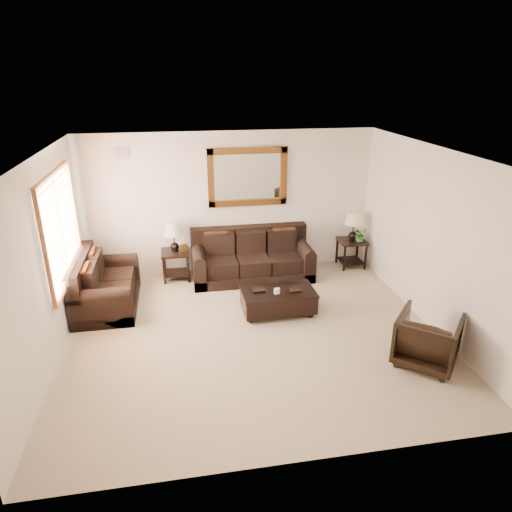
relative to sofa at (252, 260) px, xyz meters
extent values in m
cube|color=tan|center=(-0.34, -2.06, -0.33)|extent=(5.50, 5.00, 0.01)
cube|color=white|center=(-0.34, -2.06, 2.37)|extent=(5.50, 5.00, 0.01)
cube|color=#EFE2CE|center=(-0.34, 0.44, 1.02)|extent=(5.50, 0.01, 2.70)
cube|color=#EFE2CE|center=(-0.34, -4.56, 1.02)|extent=(5.50, 0.01, 2.70)
cube|color=#EFE2CE|center=(-3.09, -2.06, 1.02)|extent=(0.01, 5.00, 2.70)
cube|color=#EFE2CE|center=(2.41, -2.06, 1.02)|extent=(0.01, 5.00, 2.70)
cube|color=white|center=(-3.07, -1.16, 1.22)|extent=(0.01, 1.80, 1.50)
cube|color=brown|center=(-3.04, -1.16, 2.01)|extent=(0.06, 1.96, 0.08)
cube|color=brown|center=(-3.04, -1.16, 0.43)|extent=(0.06, 1.96, 0.08)
cube|color=brown|center=(-3.04, -2.10, 1.22)|extent=(0.06, 0.08, 1.50)
cube|color=brown|center=(-3.04, -0.22, 1.22)|extent=(0.06, 0.08, 1.50)
cube|color=brown|center=(-3.04, -1.16, 1.22)|extent=(0.05, 0.05, 1.50)
cube|color=#48230E|center=(0.00, 0.41, 1.52)|extent=(1.50, 0.06, 1.10)
cube|color=white|center=(0.00, 0.43, 1.52)|extent=(1.26, 0.01, 0.86)
cube|color=#999999|center=(-2.24, 0.42, 2.02)|extent=(0.25, 0.02, 0.18)
cube|color=black|center=(0.00, -0.06, -0.24)|extent=(2.25, 0.97, 0.18)
cube|color=black|center=(0.00, 0.31, 0.36)|extent=(2.25, 0.22, 0.46)
cube|color=black|center=(-0.60, -0.08, -0.01)|extent=(0.58, 0.80, 0.28)
cube|color=black|center=(0.00, -0.08, -0.01)|extent=(0.58, 0.80, 0.28)
cube|color=black|center=(0.60, -0.08, -0.01)|extent=(0.58, 0.80, 0.28)
cube|color=black|center=(-1.01, -0.06, -0.06)|extent=(0.22, 0.97, 0.54)
cylinder|color=black|center=(-1.01, -0.06, 0.21)|extent=(0.22, 0.95, 0.22)
cube|color=black|center=(1.01, -0.06, -0.06)|extent=(0.22, 0.97, 0.54)
cylinder|color=black|center=(1.01, -0.06, 0.21)|extent=(0.22, 0.95, 0.22)
cube|color=#60280C|center=(-0.65, 0.12, 0.35)|extent=(0.43, 0.19, 0.44)
cube|color=#60280C|center=(0.65, 0.12, 0.35)|extent=(0.43, 0.19, 0.44)
cube|color=black|center=(-2.59, -0.76, -0.24)|extent=(0.96, 1.62, 0.18)
cube|color=black|center=(-2.96, -0.76, 0.35)|extent=(0.22, 1.62, 0.46)
cube|color=black|center=(-2.57, -1.05, -0.01)|extent=(0.79, 0.56, 0.27)
cube|color=black|center=(-2.57, -0.46, -0.01)|extent=(0.79, 0.56, 0.27)
cube|color=black|center=(-2.59, -1.46, -0.07)|extent=(0.96, 0.22, 0.54)
cylinder|color=black|center=(-2.59, -1.46, 0.20)|extent=(0.94, 0.22, 0.22)
cube|color=black|center=(-2.59, -0.06, -0.07)|extent=(0.96, 0.22, 0.54)
cylinder|color=black|center=(-2.59, -0.06, 0.20)|extent=(0.94, 0.22, 0.22)
cube|color=#60280C|center=(-2.77, -1.10, 0.35)|extent=(0.19, 0.43, 0.44)
cube|color=#60280C|center=(-2.77, -0.41, 0.35)|extent=(0.19, 0.43, 0.44)
cube|color=black|center=(-1.43, 0.15, 0.20)|extent=(0.51, 0.51, 0.05)
cube|color=black|center=(-1.43, 0.15, -0.22)|extent=(0.44, 0.44, 0.03)
cylinder|color=black|center=(-1.65, -0.07, -0.08)|extent=(0.05, 0.05, 0.51)
cylinder|color=black|center=(-1.21, -0.07, -0.08)|extent=(0.05, 0.05, 0.51)
cylinder|color=black|center=(-1.65, 0.37, -0.08)|extent=(0.05, 0.05, 0.51)
cylinder|color=black|center=(-1.21, 0.37, -0.08)|extent=(0.05, 0.05, 0.51)
sphere|color=black|center=(-1.43, 0.15, 0.32)|extent=(0.16, 0.16, 0.16)
cylinder|color=black|center=(-1.43, 0.15, 0.49)|extent=(0.02, 0.02, 0.34)
cone|color=#D4BA8D|center=(-1.43, 0.15, 0.68)|extent=(0.36, 0.36, 0.24)
cube|color=#48230E|center=(-1.26, 0.05, 0.31)|extent=(0.14, 0.09, 0.16)
cube|color=black|center=(2.06, 0.15, 0.21)|extent=(0.52, 0.52, 0.05)
cube|color=black|center=(2.06, 0.15, -0.22)|extent=(0.44, 0.44, 0.03)
cylinder|color=black|center=(1.84, -0.08, -0.08)|extent=(0.05, 0.05, 0.52)
cylinder|color=black|center=(2.28, -0.08, -0.08)|extent=(0.05, 0.05, 0.52)
cylinder|color=black|center=(1.84, 0.37, -0.08)|extent=(0.05, 0.05, 0.52)
cylinder|color=black|center=(2.28, 0.37, -0.08)|extent=(0.05, 0.05, 0.52)
sphere|color=black|center=(2.06, 0.15, 0.32)|extent=(0.16, 0.16, 0.16)
cylinder|color=black|center=(2.06, 0.15, 0.49)|extent=(0.02, 0.02, 0.34)
cone|color=#D4BA8D|center=(2.06, 0.15, 0.68)|extent=(0.36, 0.36, 0.24)
sphere|color=black|center=(-0.30, -1.72, -0.29)|extent=(0.11, 0.11, 0.11)
sphere|color=black|center=(0.68, -1.72, -0.29)|extent=(0.11, 0.11, 0.11)
sphere|color=black|center=(-0.30, -1.28, -0.29)|extent=(0.11, 0.11, 0.11)
sphere|color=black|center=(0.68, -1.28, -0.29)|extent=(0.11, 0.11, 0.11)
cube|color=black|center=(0.19, -1.50, -0.09)|extent=(1.18, 0.65, 0.33)
cube|color=black|center=(0.19, -1.50, 0.05)|extent=(1.20, 0.67, 0.04)
cube|color=black|center=(-0.12, -1.45, 0.08)|extent=(0.20, 0.14, 0.03)
cube|color=black|center=(0.46, -1.54, 0.08)|extent=(0.18, 0.13, 0.02)
cube|color=white|center=(0.14, -1.59, 0.11)|extent=(0.09, 0.07, 0.09)
imported|color=black|center=(1.86, -3.18, 0.06)|extent=(1.05, 1.05, 0.79)
imported|color=#22541D|center=(2.18, 0.05, 0.34)|extent=(0.36, 0.37, 0.23)
camera|label=1|loc=(-1.31, -7.93, 3.37)|focal=32.00mm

